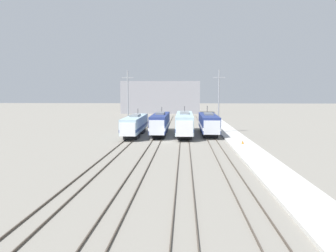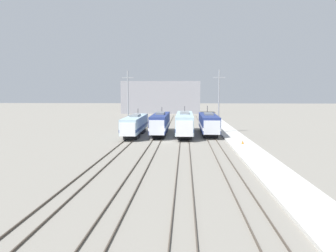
{
  "view_description": "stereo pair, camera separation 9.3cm",
  "coord_description": "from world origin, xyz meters",
  "px_view_note": "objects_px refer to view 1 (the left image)",
  "views": [
    {
      "loc": [
        2.26,
        -53.1,
        7.88
      ],
      "look_at": [
        -0.47,
        1.21,
        2.4
      ],
      "focal_mm": 35.0,
      "sensor_mm": 36.0,
      "label": 1
    },
    {
      "loc": [
        2.36,
        -53.1,
        7.88
      ],
      "look_at": [
        -0.47,
        1.21,
        2.4
      ],
      "focal_mm": 35.0,
      "sensor_mm": 36.0,
      "label": 2
    }
  ],
  "objects_px": {
    "locomotive_center_left": "(160,123)",
    "catenary_tower_right": "(219,100)",
    "locomotive_far_right": "(209,123)",
    "locomotive_center_right": "(184,123)",
    "catenary_tower_left": "(128,100)",
    "traffic_cone": "(243,142)",
    "locomotive_far_left": "(135,125)"
  },
  "relations": [
    {
      "from": "locomotive_far_left",
      "to": "locomotive_center_left",
      "type": "height_order",
      "value": "locomotive_center_left"
    },
    {
      "from": "locomotive_center_right",
      "to": "catenary_tower_right",
      "type": "height_order",
      "value": "catenary_tower_right"
    },
    {
      "from": "locomotive_center_right",
      "to": "locomotive_far_right",
      "type": "xyz_separation_m",
      "value": [
        4.58,
        1.3,
        -0.12
      ]
    },
    {
      "from": "locomotive_center_left",
      "to": "locomotive_center_right",
      "type": "distance_m",
      "value": 4.59
    },
    {
      "from": "locomotive_far_left",
      "to": "catenary_tower_left",
      "type": "xyz_separation_m",
      "value": [
        -1.88,
        3.74,
        4.45
      ]
    },
    {
      "from": "locomotive_center_left",
      "to": "catenary_tower_right",
      "type": "xyz_separation_m",
      "value": [
        11.14,
        2.03,
        4.3
      ]
    },
    {
      "from": "catenary_tower_left",
      "to": "locomotive_far_left",
      "type": "bearing_deg",
      "value": -63.27
    },
    {
      "from": "traffic_cone",
      "to": "locomotive_center_right",
      "type": "bearing_deg",
      "value": 126.89
    },
    {
      "from": "locomotive_center_left",
      "to": "catenary_tower_left",
      "type": "distance_m",
      "value": 8.02
    },
    {
      "from": "locomotive_center_left",
      "to": "locomotive_far_left",
      "type": "bearing_deg",
      "value": -159.56
    },
    {
      "from": "locomotive_far_left",
      "to": "locomotive_far_right",
      "type": "xyz_separation_m",
      "value": [
        13.74,
        2.7,
        0.08
      ]
    },
    {
      "from": "locomotive_far_right",
      "to": "catenary_tower_right",
      "type": "height_order",
      "value": "catenary_tower_right"
    },
    {
      "from": "locomotive_far_left",
      "to": "traffic_cone",
      "type": "xyz_separation_m",
      "value": [
        17.95,
        -10.31,
        -1.52
      ]
    },
    {
      "from": "catenary_tower_left",
      "to": "traffic_cone",
      "type": "height_order",
      "value": "catenary_tower_left"
    },
    {
      "from": "locomotive_far_left",
      "to": "catenary_tower_left",
      "type": "distance_m",
      "value": 6.11
    },
    {
      "from": "locomotive_center_left",
      "to": "catenary_tower_right",
      "type": "relative_size",
      "value": 1.38
    },
    {
      "from": "locomotive_far_left",
      "to": "catenary_tower_left",
      "type": "bearing_deg",
      "value": 116.73
    },
    {
      "from": "locomotive_center_right",
      "to": "traffic_cone",
      "type": "distance_m",
      "value": 14.74
    },
    {
      "from": "locomotive_center_right",
      "to": "traffic_cone",
      "type": "bearing_deg",
      "value": -53.11
    },
    {
      "from": "locomotive_far_right",
      "to": "locomotive_center_right",
      "type": "bearing_deg",
      "value": -164.14
    },
    {
      "from": "locomotive_center_left",
      "to": "locomotive_far_right",
      "type": "bearing_deg",
      "value": 6.2
    },
    {
      "from": "locomotive_center_right",
      "to": "locomotive_far_right",
      "type": "relative_size",
      "value": 1.18
    },
    {
      "from": "traffic_cone",
      "to": "locomotive_far_left",
      "type": "bearing_deg",
      "value": 150.13
    },
    {
      "from": "locomotive_center_right",
      "to": "traffic_cone",
      "type": "xyz_separation_m",
      "value": [
        8.79,
        -11.71,
        -1.72
      ]
    },
    {
      "from": "locomotive_center_right",
      "to": "traffic_cone",
      "type": "height_order",
      "value": "locomotive_center_right"
    },
    {
      "from": "locomotive_far_left",
      "to": "locomotive_far_right",
      "type": "distance_m",
      "value": 14.0
    },
    {
      "from": "locomotive_far_right",
      "to": "traffic_cone",
      "type": "xyz_separation_m",
      "value": [
        4.21,
        -13.01,
        -1.61
      ]
    },
    {
      "from": "locomotive_far_right",
      "to": "catenary_tower_left",
      "type": "xyz_separation_m",
      "value": [
        -15.62,
        1.03,
        4.37
      ]
    },
    {
      "from": "locomotive_far_left",
      "to": "catenary_tower_right",
      "type": "distance_m",
      "value": 16.76
    },
    {
      "from": "locomotive_center_left",
      "to": "locomotive_center_right",
      "type": "relative_size",
      "value": 0.86
    },
    {
      "from": "locomotive_far_right",
      "to": "catenary_tower_right",
      "type": "distance_m",
      "value": 4.91
    },
    {
      "from": "locomotive_center_left",
      "to": "catenary_tower_left",
      "type": "relative_size",
      "value": 1.38
    }
  ]
}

